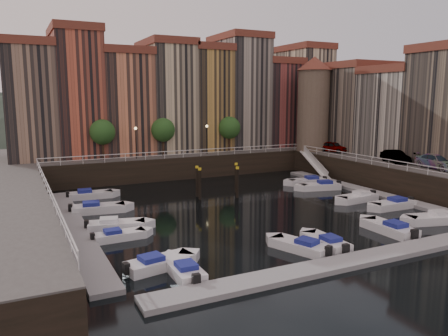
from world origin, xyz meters
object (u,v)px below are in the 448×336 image
corner_tower (313,102)px  boat_left_0 (158,263)px  car_a (333,147)px  boat_left_2 (115,225)px  mooring_pilings (218,182)px  car_c (438,163)px  gangway (315,163)px  boat_left_1 (118,236)px  car_b (395,157)px

corner_tower → boat_left_0: bearing=-140.6°
corner_tower → car_a: 7.33m
boat_left_2 → mooring_pilings: bearing=43.4°
boat_left_2 → car_c: 35.35m
mooring_pilings → boat_left_0: 21.07m
gangway → boat_left_1: gangway is taller
boat_left_2 → car_a: size_ratio=1.13×
corner_tower → car_a: bearing=-67.0°
corner_tower → mooring_pilings: corner_tower is taller
boat_left_2 → car_b: bearing=17.7°
boat_left_0 → car_a: 41.27m
car_c → boat_left_0: bearing=-161.6°
gangway → boat_left_0: gangway is taller
corner_tower → car_b: size_ratio=3.02×
corner_tower → car_b: (1.34, -14.64, -6.44)m
boat_left_0 → corner_tower: bearing=28.9°
boat_left_0 → car_b: bearing=9.0°
gangway → boat_left_1: bearing=-153.6°
mooring_pilings → car_a: bearing=16.5°
gangway → boat_left_0: size_ratio=1.71×
boat_left_1 → boat_left_2: (0.35, 2.67, 0.06)m
car_a → car_c: size_ratio=0.82×
boat_left_1 → car_c: car_c is taller
boat_left_2 → car_b: size_ratio=1.10×
gangway → boat_left_1: 34.15m
gangway → boat_left_0: 36.96m
mooring_pilings → car_b: bearing=-13.2°
gangway → car_c: bearing=-72.7°
boat_left_1 → car_b: 35.31m
corner_tower → boat_left_1: (-33.45, -19.68, -9.87)m
car_a → car_c: (0.58, -16.81, 0.03)m
boat_left_1 → car_c: size_ratio=0.77×
boat_left_0 → boat_left_1: (-1.02, 6.99, -0.04)m
boat_left_1 → car_a: bearing=23.7°
car_a → car_b: 11.40m
corner_tower → gangway: 9.86m
car_a → car_b: car_a is taller
corner_tower → boat_left_2: size_ratio=2.74×
boat_left_0 → car_a: size_ratio=1.09×
boat_left_2 → car_c: bearing=8.8°
mooring_pilings → boat_left_0: (-12.30, -17.06, -1.28)m
mooring_pilings → corner_tower: bearing=25.5°
corner_tower → boat_left_1: bearing=-149.5°
gangway → boat_left_2: gangway is taller
gangway → mooring_pilings: size_ratio=1.51×
corner_tower → car_a: corner_tower is taller
corner_tower → boat_left_0: 43.12m
gangway → boat_left_0: bearing=-143.1°
mooring_pilings → car_a: size_ratio=1.23×
boat_left_1 → car_b: bearing=6.7°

